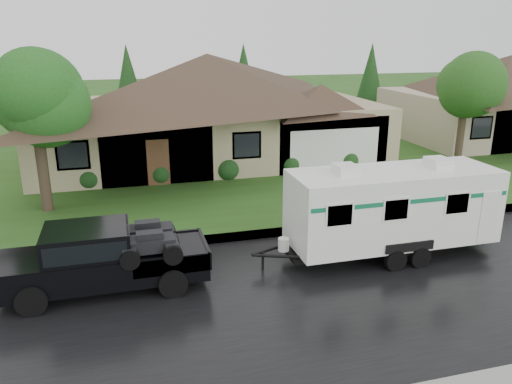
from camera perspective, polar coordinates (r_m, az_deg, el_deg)
The scene contains 11 objects.
ground at distance 15.11m, azimuth -3.23°, elevation -8.84°, with size 140.00×140.00×0.00m, color #294D18.
road at distance 13.39m, azimuth -1.37°, elevation -12.51°, with size 140.00×8.00×0.01m, color black.
curb at distance 17.09m, azimuth -4.85°, elevation -5.36°, with size 140.00×0.50×0.15m, color gray.
lawn at distance 29.16m, azimuth -9.53°, elevation 4.15°, with size 140.00×26.00×0.15m, color #294D18.
house_main at distance 27.74m, azimuth -4.84°, elevation 11.03°, with size 19.44×10.80×6.90m.
house_neighbor at distance 37.41m, azimuth 27.22°, elevation 10.46°, with size 15.12×9.72×6.45m.
tree_left_green at distance 20.26m, azimuth -24.08°, elevation 9.67°, with size 3.75×3.75×6.21m.
tree_right_green at distance 28.48m, azimuth 22.90°, elevation 10.83°, with size 3.39×3.39×5.62m.
shrub_row at distance 23.84m, azimuth -3.32°, elevation 2.79°, with size 13.60×1.00×1.00m.
pickup_truck at distance 14.22m, azimuth -17.47°, elevation -7.05°, with size 5.53×2.10×1.84m.
travel_trailer at distance 16.07m, azimuth 15.33°, elevation -1.55°, with size 6.82×2.40×3.06m.
Camera 1 is at (-2.77, -13.26, 6.71)m, focal length 35.00 mm.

